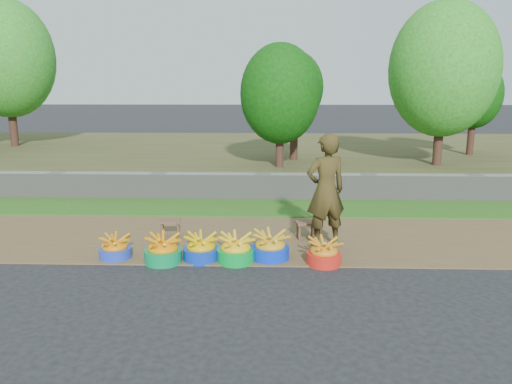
{
  "coord_description": "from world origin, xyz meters",
  "views": [
    {
      "loc": [
        0.21,
        -6.31,
        2.37
      ],
      "look_at": [
        -0.05,
        1.3,
        0.75
      ],
      "focal_mm": 35.0,
      "sensor_mm": 36.0,
      "label": 1
    }
  ],
  "objects_px": {
    "basin_b": "(163,250)",
    "stool_left": "(170,223)",
    "vendor_woman": "(326,191)",
    "basin_a": "(115,249)",
    "basin_e": "(270,247)",
    "stool_right": "(306,225)",
    "basin_c": "(201,249)",
    "basin_f": "(324,253)",
    "basin_d": "(236,250)"
  },
  "relations": [
    {
      "from": "basin_a",
      "to": "vendor_woman",
      "type": "distance_m",
      "value": 3.12
    },
    {
      "from": "basin_a",
      "to": "stool_left",
      "type": "bearing_deg",
      "value": 59.57
    },
    {
      "from": "basin_a",
      "to": "basin_e",
      "type": "xyz_separation_m",
      "value": [
        2.16,
        0.04,
        0.03
      ]
    },
    {
      "from": "basin_b",
      "to": "basin_c",
      "type": "relative_size",
      "value": 1.04
    },
    {
      "from": "basin_b",
      "to": "stool_right",
      "type": "distance_m",
      "value": 2.3
    },
    {
      "from": "basin_f",
      "to": "basin_d",
      "type": "bearing_deg",
      "value": 177.04
    },
    {
      "from": "basin_e",
      "to": "basin_f",
      "type": "bearing_deg",
      "value": -13.3
    },
    {
      "from": "basin_a",
      "to": "stool_left",
      "type": "relative_size",
      "value": 1.26
    },
    {
      "from": "basin_a",
      "to": "basin_d",
      "type": "height_order",
      "value": "basin_d"
    },
    {
      "from": "basin_c",
      "to": "basin_f",
      "type": "relative_size",
      "value": 1.05
    },
    {
      "from": "stool_right",
      "to": "vendor_woman",
      "type": "relative_size",
      "value": 0.2
    },
    {
      "from": "basin_a",
      "to": "basin_d",
      "type": "bearing_deg",
      "value": -2.26
    },
    {
      "from": "basin_c",
      "to": "basin_b",
      "type": "bearing_deg",
      "value": -168.17
    },
    {
      "from": "basin_d",
      "to": "basin_f",
      "type": "height_order",
      "value": "basin_d"
    },
    {
      "from": "basin_b",
      "to": "basin_d",
      "type": "relative_size",
      "value": 1.0
    },
    {
      "from": "vendor_woman",
      "to": "basin_a",
      "type": "bearing_deg",
      "value": -7.89
    },
    {
      "from": "basin_b",
      "to": "stool_left",
      "type": "distance_m",
      "value": 1.12
    },
    {
      "from": "basin_b",
      "to": "basin_f",
      "type": "xyz_separation_m",
      "value": [
        2.19,
        -0.0,
        -0.01
      ]
    },
    {
      "from": "basin_c",
      "to": "basin_e",
      "type": "bearing_deg",
      "value": 3.79
    },
    {
      "from": "basin_e",
      "to": "stool_left",
      "type": "relative_size",
      "value": 1.5
    },
    {
      "from": "basin_c",
      "to": "stool_left",
      "type": "relative_size",
      "value": 1.4
    },
    {
      "from": "basin_c",
      "to": "stool_right",
      "type": "height_order",
      "value": "basin_c"
    },
    {
      "from": "basin_b",
      "to": "basin_c",
      "type": "xyz_separation_m",
      "value": [
        0.51,
        0.11,
        -0.01
      ]
    },
    {
      "from": "basin_e",
      "to": "basin_b",
      "type": "bearing_deg",
      "value": -173.39
    },
    {
      "from": "basin_b",
      "to": "stool_right",
      "type": "bearing_deg",
      "value": 28.72
    },
    {
      "from": "basin_c",
      "to": "basin_e",
      "type": "distance_m",
      "value": 0.96
    },
    {
      "from": "basin_b",
      "to": "basin_e",
      "type": "xyz_separation_m",
      "value": [
        1.46,
        0.17,
        0.01
      ]
    },
    {
      "from": "basin_e",
      "to": "stool_right",
      "type": "xyz_separation_m",
      "value": [
        0.56,
        0.94,
        0.06
      ]
    },
    {
      "from": "basin_e",
      "to": "basin_f",
      "type": "relative_size",
      "value": 1.12
    },
    {
      "from": "basin_f",
      "to": "basin_b",
      "type": "bearing_deg",
      "value": 179.93
    },
    {
      "from": "basin_b",
      "to": "stool_right",
      "type": "xyz_separation_m",
      "value": [
        2.02,
        1.11,
        0.06
      ]
    },
    {
      "from": "basin_c",
      "to": "basin_f",
      "type": "height_order",
      "value": "basin_c"
    },
    {
      "from": "basin_f",
      "to": "vendor_woman",
      "type": "relative_size",
      "value": 0.28
    },
    {
      "from": "basin_d",
      "to": "basin_f",
      "type": "xyz_separation_m",
      "value": [
        1.2,
        -0.06,
        -0.01
      ]
    },
    {
      "from": "basin_f",
      "to": "basin_a",
      "type": "bearing_deg",
      "value": 177.45
    },
    {
      "from": "basin_c",
      "to": "stool_right",
      "type": "relative_size",
      "value": 1.44
    },
    {
      "from": "basin_f",
      "to": "stool_left",
      "type": "bearing_deg",
      "value": 154.37
    },
    {
      "from": "stool_right",
      "to": "basin_d",
      "type": "bearing_deg",
      "value": -134.48
    },
    {
      "from": "basin_b",
      "to": "stool_left",
      "type": "relative_size",
      "value": 1.45
    },
    {
      "from": "basin_f",
      "to": "basin_e",
      "type": "bearing_deg",
      "value": 166.7
    },
    {
      "from": "basin_e",
      "to": "basin_c",
      "type": "bearing_deg",
      "value": -176.21
    },
    {
      "from": "basin_a",
      "to": "basin_f",
      "type": "distance_m",
      "value": 2.89
    },
    {
      "from": "basin_b",
      "to": "vendor_woman",
      "type": "xyz_separation_m",
      "value": [
        2.27,
        0.76,
        0.69
      ]
    },
    {
      "from": "basin_c",
      "to": "basin_d",
      "type": "xyz_separation_m",
      "value": [
        0.48,
        -0.05,
        0.01
      ]
    },
    {
      "from": "basin_d",
      "to": "basin_e",
      "type": "relative_size",
      "value": 0.97
    },
    {
      "from": "basin_f",
      "to": "vendor_woman",
      "type": "bearing_deg",
      "value": 83.66
    },
    {
      "from": "basin_d",
      "to": "basin_a",
      "type": "bearing_deg",
      "value": 177.74
    },
    {
      "from": "basin_a",
      "to": "basin_d",
      "type": "relative_size",
      "value": 0.87
    },
    {
      "from": "stool_left",
      "to": "stool_right",
      "type": "height_order",
      "value": "stool_left"
    },
    {
      "from": "basin_f",
      "to": "stool_right",
      "type": "bearing_deg",
      "value": 98.75
    }
  ]
}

